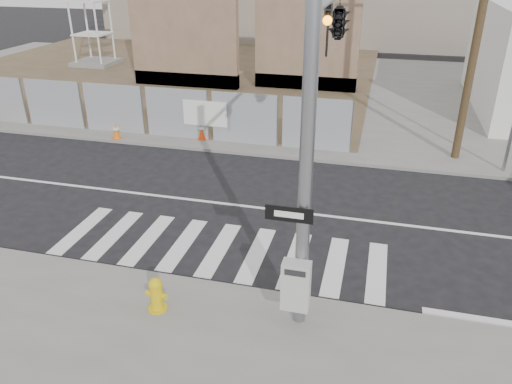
% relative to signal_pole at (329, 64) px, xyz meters
% --- Properties ---
extents(ground, '(100.00, 100.00, 0.00)m').
position_rel_signal_pole_xyz_m(ground, '(-2.49, 2.05, -4.78)').
color(ground, black).
rests_on(ground, ground).
extents(sidewalk_far, '(50.00, 20.00, 0.12)m').
position_rel_signal_pole_xyz_m(sidewalk_far, '(-2.49, 16.05, -4.72)').
color(sidewalk_far, slate).
rests_on(sidewalk_far, ground).
extents(signal_pole, '(0.96, 5.87, 7.00)m').
position_rel_signal_pole_xyz_m(signal_pole, '(0.00, 0.00, 0.00)').
color(signal_pole, gray).
rests_on(signal_pole, sidewalk_near).
extents(chain_link_fence, '(24.60, 0.04, 2.00)m').
position_rel_signal_pole_xyz_m(chain_link_fence, '(-12.49, 7.05, -3.66)').
color(chain_link_fence, gray).
rests_on(chain_link_fence, sidewalk_far).
extents(concrete_wall_left, '(6.00, 1.30, 8.00)m').
position_rel_signal_pole_xyz_m(concrete_wall_left, '(-9.49, 15.13, -1.40)').
color(concrete_wall_left, brown).
rests_on(concrete_wall_left, sidewalk_far).
extents(concrete_wall_right, '(5.50, 1.30, 8.00)m').
position_rel_signal_pole_xyz_m(concrete_wall_right, '(-2.99, 16.13, -1.40)').
color(concrete_wall_right, brown).
rests_on(concrete_wall_right, sidewalk_far).
extents(utility_pole_right, '(1.60, 0.28, 10.00)m').
position_rel_signal_pole_xyz_m(utility_pole_right, '(4.01, 7.55, 0.42)').
color(utility_pole_right, '#473821').
rests_on(utility_pole_right, sidewalk_far).
extents(fire_hydrant, '(0.53, 0.53, 0.77)m').
position_rel_signal_pole_xyz_m(fire_hydrant, '(-2.95, -3.19, -4.28)').
color(fire_hydrant, gold).
rests_on(fire_hydrant, sidewalk_near).
extents(traffic_cone_c, '(0.40, 0.40, 0.64)m').
position_rel_signal_pole_xyz_m(traffic_cone_c, '(-9.05, 6.27, -4.35)').
color(traffic_cone_c, orange).
rests_on(traffic_cone_c, sidewalk_far).
extents(traffic_cone_d, '(0.40, 0.40, 0.74)m').
position_rel_signal_pole_xyz_m(traffic_cone_d, '(-5.67, 7.10, -4.30)').
color(traffic_cone_d, '#E03F0B').
rests_on(traffic_cone_d, sidewalk_far).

